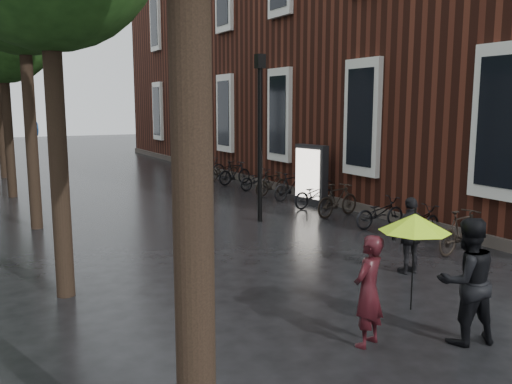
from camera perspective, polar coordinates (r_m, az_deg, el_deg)
brick_building at (r=27.55m, az=7.50°, el=14.50°), size 10.20×33.20×12.00m
street_trees at (r=19.04m, az=-24.57°, el=17.26°), size 4.33×34.03×8.91m
person_burgundy at (r=7.90m, az=11.74°, el=-10.15°), size 0.69×0.58×1.61m
person_black at (r=8.36m, az=21.27°, el=-8.71°), size 1.04×0.90×1.84m
lime_umbrella at (r=7.86m, az=16.37°, el=-3.11°), size 1.00×1.00×1.48m
pedestrian_walking at (r=11.41m, az=15.99°, el=-4.41°), size 0.94×0.43×1.57m
parked_bicycles at (r=19.37m, az=3.54°, el=0.45°), size 2.13×16.07×1.03m
ad_lightbox at (r=18.63m, az=5.80°, el=1.83°), size 0.31×1.36×2.05m
lamp_post at (r=15.63m, az=0.42°, el=7.41°), size 0.25×0.25×4.80m
cycle_sign at (r=21.32m, az=-22.14°, el=4.32°), size 0.15×0.51×2.79m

